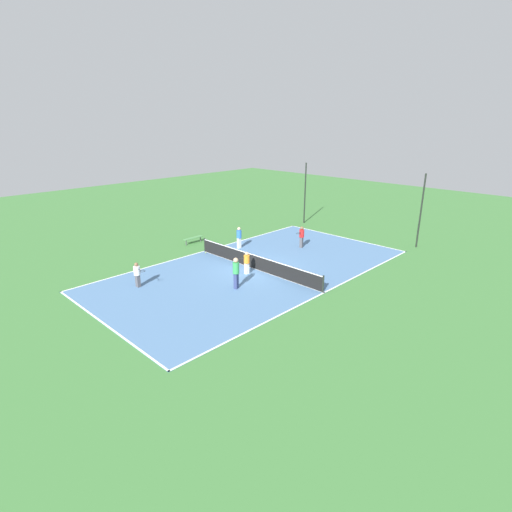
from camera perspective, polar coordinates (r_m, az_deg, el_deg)
The scene contains 14 objects.
ground_plane at distance 25.43m, azimuth 0.00°, elevation -1.92°, with size 80.00×80.00×0.00m, color #3D7538.
court_surface at distance 25.43m, azimuth 0.00°, elevation -1.90°, with size 10.60×20.31×0.02m.
tennis_net at distance 25.25m, azimuth 0.00°, elevation -0.81°, with size 10.40×0.10×0.98m.
bench at distance 31.09m, azimuth -8.95°, elevation 2.51°, with size 0.36×1.67×0.45m.
player_far_green at distance 22.21m, azimuth -2.88°, elevation -2.14°, with size 0.46×0.46×1.82m.
player_near_blue at distance 29.33m, azimuth -2.44°, elevation 2.83°, with size 0.36×0.36×1.60m.
player_center_orange at distance 24.40m, azimuth -1.36°, elevation -0.80°, with size 0.46×0.97×1.41m.
player_coach_red at distance 29.62m, azimuth 6.53°, elevation 2.91°, with size 0.54×0.98×1.61m.
player_near_white at distance 23.45m, azimuth -16.61°, elevation -2.38°, with size 0.94×0.37×1.46m.
tennis_ball_left_sideline at distance 27.69m, azimuth -4.76°, elevation -0.09°, with size 0.07×0.07×0.07m, color #CCE033.
tennis_ball_midcourt at distance 28.63m, azimuth -7.20°, elevation 0.46°, with size 0.07×0.07×0.07m, color #CCE033.
tennis_ball_near_net at distance 24.76m, azimuth -16.34°, elevation -3.18°, with size 0.07×0.07×0.07m, color #CCE033.
fence_post_back_left at distance 36.71m, azimuth 7.01°, elevation 8.86°, with size 0.12×0.12×5.45m.
fence_post_back_right at distance 31.55m, azimuth 22.49°, elevation 5.92°, with size 0.12×0.12×5.45m.
Camera 1 is at (16.61, -17.01, 9.04)m, focal length 28.00 mm.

